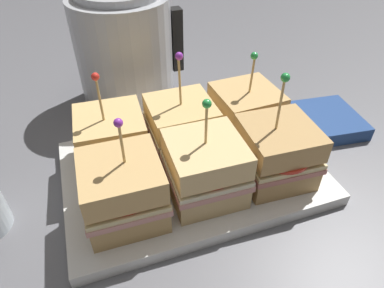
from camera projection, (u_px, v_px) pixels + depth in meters
The scene contains 10 objects.
ground_plane at pixel (192, 176), 0.51m from camera, with size 6.00×6.00×0.00m, color slate.
serving_platter at pixel (192, 172), 0.50m from camera, with size 0.36×0.24×0.02m.
sandwich_front_left at pixel (123, 191), 0.40m from camera, with size 0.10×0.10×0.14m.
sandwich_front_center at pixel (204, 169), 0.43m from camera, with size 0.10×0.10×0.14m.
sandwich_front_right at pixel (276, 153), 0.46m from camera, with size 0.10×0.10×0.16m.
sandwich_back_left at pixel (112, 139), 0.48m from camera, with size 0.10×0.10×0.15m.
sandwich_back_center at pixel (181, 126), 0.51m from camera, with size 0.10×0.10×0.16m.
sandwich_back_right at pixel (245, 113), 0.54m from camera, with size 0.10×0.10×0.14m.
kettle_steel at pixel (125, 50), 0.62m from camera, with size 0.19×0.17×0.22m.
napkin_stack at pixel (325, 121), 0.60m from camera, with size 0.12×0.12×0.02m.
Camera 1 is at (-0.12, -0.34, 0.36)m, focal length 32.00 mm.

